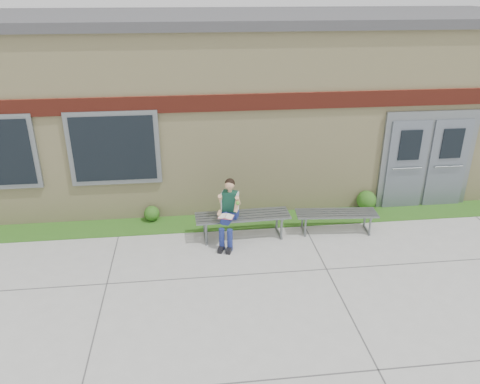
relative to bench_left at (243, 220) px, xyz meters
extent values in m
plane|color=#9E9E99|center=(0.40, -1.92, -0.39)|extent=(80.00, 80.00, 0.00)
cube|color=#165215|center=(0.40, 0.68, -0.38)|extent=(16.00, 0.80, 0.02)
cube|color=beige|center=(0.40, 4.08, 1.61)|extent=(16.00, 6.00, 4.00)
cube|color=#3F3F42|center=(0.40, 4.08, 3.71)|extent=(16.20, 6.20, 0.20)
cube|color=maroon|center=(0.40, 1.05, 2.21)|extent=(16.00, 0.06, 0.35)
cube|color=slate|center=(-2.60, 1.04, 1.31)|extent=(1.90, 0.08, 1.60)
cube|color=black|center=(-2.60, 1.00, 1.31)|extent=(1.70, 0.04, 1.40)
cube|color=slate|center=(4.40, 1.04, 0.76)|extent=(2.20, 0.08, 2.30)
cube|color=slate|center=(3.90, 0.99, 0.66)|extent=(0.92, 0.06, 2.10)
cube|color=slate|center=(4.90, 0.99, 0.66)|extent=(0.92, 0.06, 2.10)
cube|color=slate|center=(0.00, 0.00, 0.10)|extent=(1.96, 0.61, 0.04)
cube|color=slate|center=(-0.78, 0.00, -0.17)|extent=(0.07, 0.54, 0.44)
cube|color=slate|center=(0.78, 0.00, -0.17)|extent=(0.07, 0.54, 0.44)
cube|color=slate|center=(2.00, 0.00, 0.04)|extent=(1.74, 0.61, 0.03)
cube|color=slate|center=(1.32, 0.00, -0.20)|extent=(0.08, 0.48, 0.39)
cube|color=slate|center=(2.68, 0.00, -0.20)|extent=(0.08, 0.48, 0.39)
cube|color=navy|center=(-0.26, -0.05, 0.19)|extent=(0.37, 0.31, 0.15)
cube|color=#0F3827|center=(-0.27, -0.07, 0.47)|extent=(0.34, 0.27, 0.42)
sphere|color=tan|center=(-0.27, -0.08, 0.84)|extent=(0.25, 0.25, 0.19)
sphere|color=black|center=(-0.26, -0.06, 0.86)|extent=(0.26, 0.26, 0.20)
cylinder|color=navy|center=(-0.42, -0.25, 0.21)|extent=(0.26, 0.41, 0.14)
cylinder|color=navy|center=(-0.26, -0.31, 0.21)|extent=(0.26, 0.41, 0.14)
cylinder|color=navy|center=(-0.47, -0.47, -0.16)|extent=(0.11, 0.11, 0.46)
cylinder|color=navy|center=(-0.32, -0.52, -0.16)|extent=(0.11, 0.11, 0.46)
cube|color=black|center=(-0.49, -0.53, -0.34)|extent=(0.17, 0.26, 0.09)
cube|color=black|center=(-0.34, -0.58, -0.34)|extent=(0.17, 0.26, 0.09)
cylinder|color=tan|center=(-0.45, -0.07, 0.53)|extent=(0.15, 0.22, 0.24)
cylinder|color=tan|center=(-0.12, -0.18, 0.53)|extent=(0.15, 0.22, 0.24)
cube|color=white|center=(-0.38, -0.38, 0.30)|extent=(0.34, 0.29, 0.01)
cube|color=#D85164|center=(-0.38, -0.38, 0.29)|extent=(0.34, 0.29, 0.01)
sphere|color=#5EB831|center=(-0.14, -0.31, 0.54)|extent=(0.08, 0.08, 0.08)
sphere|color=#165215|center=(-1.92, 0.93, -0.20)|extent=(0.34, 0.34, 0.34)
sphere|color=#165215|center=(3.03, 0.93, -0.15)|extent=(0.45, 0.45, 0.45)
camera|label=1|loc=(-1.05, -8.54, 4.46)|focal=35.00mm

